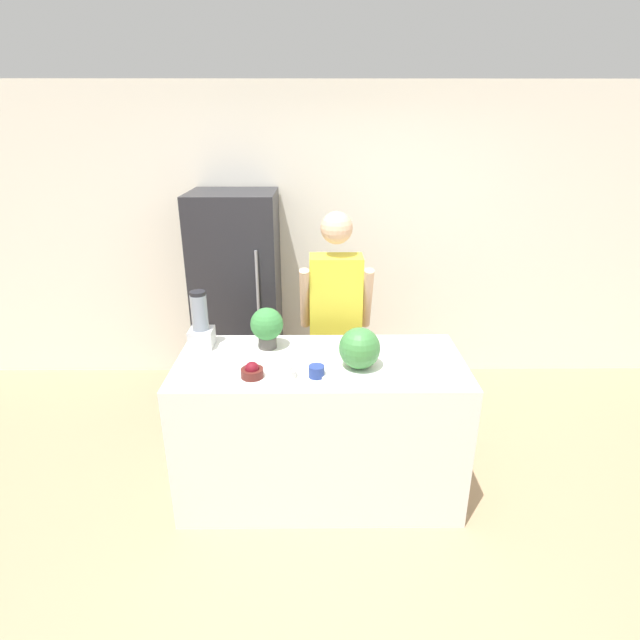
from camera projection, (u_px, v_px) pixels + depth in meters
ground_plane at (320, 529)px, 3.01m from camera, size 14.00×14.00×0.00m
wall_back at (319, 239)px, 4.47m from camera, size 8.00×0.06×2.60m
counter_island at (320, 426)px, 3.19m from camera, size 1.75×0.77×0.94m
refrigerator at (238, 296)px, 4.29m from camera, size 0.70×0.66×1.76m
person at (335, 324)px, 3.68m from camera, size 0.52×0.27×1.72m
cutting_board at (358, 369)px, 2.90m from camera, size 0.43×0.24×0.01m
watermelon at (360, 348)px, 2.87m from camera, size 0.24×0.24×0.24m
bowl_cherries at (252, 371)px, 2.81m from camera, size 0.13×0.13×0.09m
bowl_cream at (285, 371)px, 2.81m from camera, size 0.13×0.13×0.09m
bowl_small_blue at (317, 371)px, 2.82m from camera, size 0.09×0.09×0.07m
blender at (201, 325)px, 3.15m from camera, size 0.15×0.15×0.37m
potted_plant at (267, 326)px, 3.14m from camera, size 0.21×0.21×0.27m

